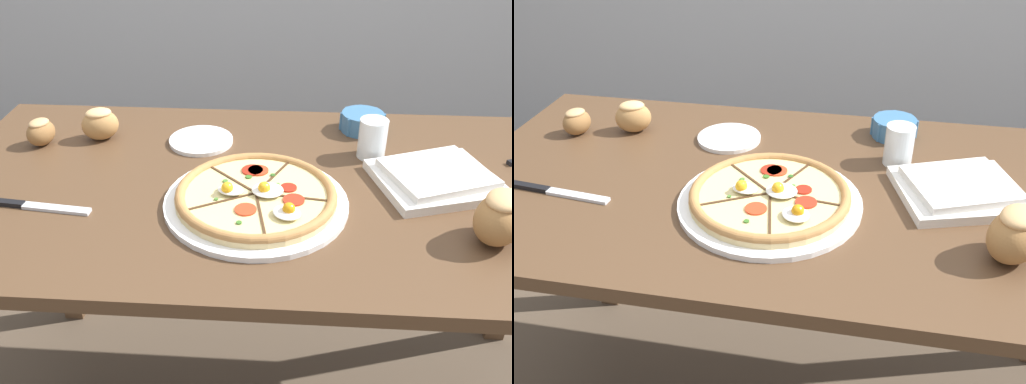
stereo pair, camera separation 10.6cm
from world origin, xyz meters
TOP-DOWN VIEW (x-y plane):
  - dining_table at (0.00, 0.00)m, footprint 1.50×0.75m
  - pizza at (-0.05, -0.09)m, footprint 0.37×0.37m
  - ramekin_bowl at (0.19, 0.27)m, footprint 0.11×0.11m
  - napkin_folded at (0.32, 0.02)m, footprint 0.29×0.27m
  - bread_piece_near at (-0.45, 0.18)m, footprint 0.11×0.09m
  - bread_piece_mid at (0.39, -0.18)m, footprint 0.14×0.14m
  - bread_piece_far at (-0.58, 0.14)m, footprint 0.08×0.09m
  - knife_main at (-0.50, -0.13)m, footprint 0.24×0.04m
  - water_glass at (0.20, 0.13)m, footprint 0.06×0.06m
  - side_saucer at (-0.20, 0.18)m, footprint 0.15×0.15m

SIDE VIEW (x-z plane):
  - dining_table at x=0.00m, z-range 0.27..1.02m
  - knife_main at x=-0.50m, z-range 0.75..0.76m
  - side_saucer at x=-0.20m, z-range 0.75..0.76m
  - napkin_folded at x=0.32m, z-range 0.75..0.78m
  - pizza at x=-0.05m, z-range 0.74..0.80m
  - ramekin_bowl at x=0.19m, z-range 0.75..0.80m
  - bread_piece_far at x=-0.58m, z-range 0.75..0.82m
  - water_glass at x=0.20m, z-range 0.74..0.84m
  - bread_piece_near at x=-0.45m, z-range 0.75..0.83m
  - bread_piece_mid at x=0.39m, z-range 0.75..0.85m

